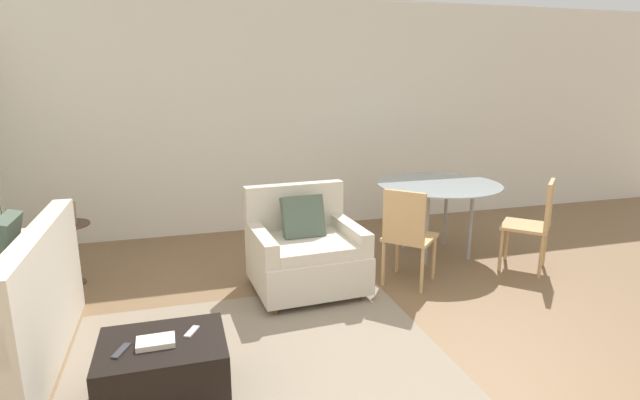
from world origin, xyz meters
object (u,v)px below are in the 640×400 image
(dining_chair_near_left, at_px, (407,231))
(dining_table, at_px, (438,190))
(picture_frame, at_px, (65,213))
(armchair, at_px, (305,252))
(tv_remote_secondary, at_px, (121,351))
(potted_plant, at_px, (7,269))
(ottoman, at_px, (164,369))
(dining_chair_near_right, at_px, (536,219))
(tv_remote_primary, at_px, (192,331))
(side_table, at_px, (69,242))
(book_stack, at_px, (156,342))

(dining_chair_near_left, bearing_deg, dining_table, 45.00)
(picture_frame, bearing_deg, dining_table, -3.30)
(armchair, height_order, tv_remote_secondary, armchair)
(potted_plant, xyz_separation_m, dining_chair_near_left, (3.43, -0.90, 0.32))
(ottoman, bearing_deg, dining_table, 33.37)
(picture_frame, distance_m, dining_table, 3.59)
(dining_chair_near_right, bearing_deg, picture_frame, 168.26)
(tv_remote_primary, xyz_separation_m, dining_table, (2.59, 1.75, 0.31))
(tv_remote_secondary, bearing_deg, dining_chair_near_right, 17.96)
(side_table, bearing_deg, dining_chair_near_left, -16.96)
(book_stack, height_order, tv_remote_secondary, book_stack)
(dining_table, bearing_deg, potted_plant, 176.95)
(book_stack, xyz_separation_m, dining_chair_near_left, (2.11, 1.16, 0.12))
(picture_frame, xyz_separation_m, dining_chair_near_right, (4.26, -0.89, -0.15))
(picture_frame, xyz_separation_m, dining_chair_near_left, (2.91, -0.89, -0.15))
(ottoman, xyz_separation_m, picture_frame, (-0.83, 2.02, 0.46))
(armchair, relative_size, book_stack, 4.60)
(ottoman, bearing_deg, armchair, 48.29)
(book_stack, relative_size, side_table, 0.37)
(ottoman, distance_m, dining_chair_near_right, 3.63)
(armchair, height_order, dining_table, armchair)
(picture_frame, bearing_deg, tv_remote_secondary, -73.32)
(tv_remote_secondary, xyz_separation_m, dining_chair_near_left, (2.29, 1.18, 0.13))
(ottoman, relative_size, dining_table, 0.55)
(armchair, distance_m, side_table, 2.13)
(potted_plant, distance_m, dining_chair_near_right, 4.88)
(armchair, bearing_deg, picture_frame, 161.27)
(potted_plant, bearing_deg, dining_table, -3.05)
(picture_frame, bearing_deg, ottoman, -67.66)
(picture_frame, bearing_deg, dining_chair_near_right, -11.74)
(ottoman, bearing_deg, book_stack, -145.20)
(tv_remote_primary, xyz_separation_m, picture_frame, (-1.00, 1.96, 0.28))
(book_stack, relative_size, tv_remote_secondary, 1.35)
(armchair, xyz_separation_m, book_stack, (-1.22, -1.36, 0.06))
(dining_table, distance_m, dining_chair_near_right, 0.98)
(armchair, height_order, potted_plant, potted_plant)
(side_table, xyz_separation_m, picture_frame, (0.00, -0.00, 0.27))
(picture_frame, distance_m, dining_chair_near_right, 4.36)
(armchair, relative_size, picture_frame, 4.96)
(dining_table, bearing_deg, tv_remote_primary, -145.89)
(side_table, bearing_deg, ottoman, -67.66)
(picture_frame, height_order, dining_table, dining_table)
(potted_plant, height_order, picture_frame, potted_plant)
(armchair, distance_m, ottoman, 1.79)
(ottoman, xyz_separation_m, potted_plant, (-1.35, 2.03, -0.01))
(tv_remote_primary, distance_m, tv_remote_secondary, 0.40)
(potted_plant, bearing_deg, tv_remote_primary, -52.35)
(tv_remote_primary, bearing_deg, dining_table, 34.11)
(tv_remote_secondary, height_order, side_table, side_table)
(ottoman, bearing_deg, dining_chair_near_left, 28.67)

